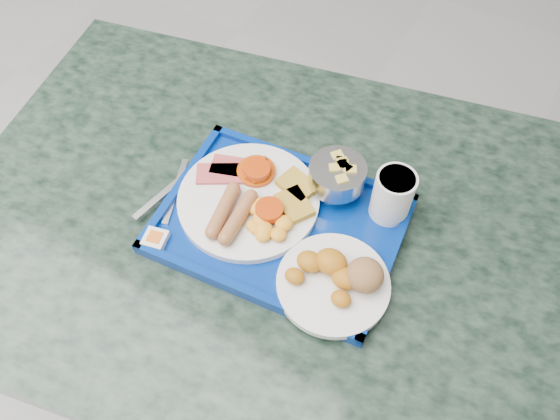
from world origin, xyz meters
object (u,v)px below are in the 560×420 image
at_px(tray, 280,225).
at_px(main_plate, 252,200).
at_px(table, 288,276).
at_px(bread_plate, 338,278).
at_px(fruit_bowl, 337,175).
at_px(juice_cup, 393,194).

distance_m(tray, main_plate, 0.07).
relative_size(table, main_plate, 5.37).
distance_m(main_plate, bread_plate, 0.21).
bearing_deg(table, tray, -138.25).
bearing_deg(main_plate, fruit_bowl, 40.81).
bearing_deg(bread_plate, tray, 157.38).
bearing_deg(tray, fruit_bowl, 64.02).
xyz_separation_m(bread_plate, juice_cup, (0.02, 0.17, 0.03)).
xyz_separation_m(tray, bread_plate, (0.14, -0.06, 0.02)).
bearing_deg(table, fruit_bowl, 67.33).
distance_m(main_plate, juice_cup, 0.24).
bearing_deg(tray, juice_cup, 36.43).
relative_size(main_plate, fruit_bowl, 2.50).
xyz_separation_m(main_plate, juice_cup, (0.22, 0.10, 0.04)).
height_order(bread_plate, juice_cup, juice_cup).
bearing_deg(tray, main_plate, 171.06).
distance_m(main_plate, fruit_bowl, 0.16).
height_order(table, main_plate, main_plate).
xyz_separation_m(table, bread_plate, (0.12, -0.07, 0.23)).
xyz_separation_m(table, juice_cup, (0.14, 0.10, 0.26)).
bearing_deg(juice_cup, bread_plate, -95.76).
height_order(main_plate, bread_plate, bread_plate).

